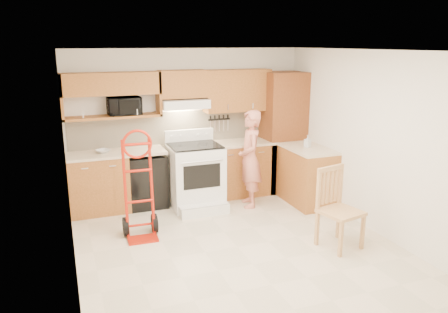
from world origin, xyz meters
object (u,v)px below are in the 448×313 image
microwave (124,106)px  range (196,171)px  person (250,159)px  hand_truck (139,190)px  dining_chair (341,209)px

microwave → range: microwave is taller
person → hand_truck: 1.98m
microwave → dining_chair: (2.31, -2.54, -1.11)m
hand_truck → microwave: bearing=90.6°
microwave → dining_chair: 3.61m
microwave → person: bearing=-25.1°
microwave → hand_truck: 1.65m
person → range: bearing=-94.6°
hand_truck → dining_chair: (2.36, -1.20, -0.15)m
microwave → range: (1.01, -0.49, -1.03)m
microwave → hand_truck: microwave is taller
microwave → person: 2.15m
hand_truck → dining_chair: size_ratio=1.29×
range → dining_chair: bearing=-57.7°
microwave → range: size_ratio=0.42×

